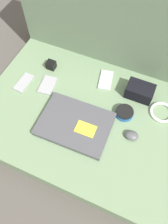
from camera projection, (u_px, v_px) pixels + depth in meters
ground_plane at (84, 124)px, 1.13m from camera, size 8.00×8.00×0.00m
couch_seat at (84, 119)px, 1.09m from camera, size 1.00×0.70×0.11m
couch_backrest at (119, 29)px, 1.11m from camera, size 1.00×0.20×0.53m
laptop at (75, 124)px, 1.00m from camera, size 0.33×0.24×0.03m
computer_mouse at (132, 135)px, 0.97m from camera, size 0.07×0.06×0.03m
speaker_puck at (124, 113)px, 1.03m from camera, size 0.09×0.09×0.03m
phone_silver at (106, 80)px, 1.14m from camera, size 0.09×0.13×0.01m
phone_black at (48, 85)px, 1.12m from camera, size 0.09×0.12×0.01m
phone_small at (24, 82)px, 1.13m from camera, size 0.06×0.12×0.01m
camera_pouch at (140, 91)px, 1.06m from camera, size 0.13×0.09×0.07m
charger_brick at (51, 65)px, 1.17m from camera, size 0.05×0.04×0.04m
cable_coil at (162, 112)px, 1.04m from camera, size 0.11×0.11×0.01m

